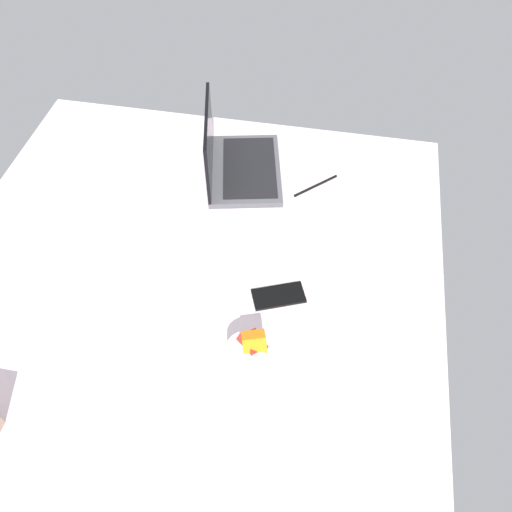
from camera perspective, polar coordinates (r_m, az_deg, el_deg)
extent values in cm
cube|color=silver|center=(146.49, -8.94, -10.01)|extent=(180.00, 140.00, 18.00)
cube|color=#4C4C51|center=(175.19, -1.21, 9.27)|extent=(37.18, 29.57, 2.00)
cube|color=black|center=(174.40, -0.72, 9.57)|extent=(31.98, 22.85, 0.40)
cube|color=black|center=(168.05, -5.11, 12.07)|extent=(32.44, 8.08, 21.00)
cylinder|color=silver|center=(127.11, -1.11, -11.08)|extent=(9.00, 9.00, 11.00)
cube|color=#268C33|center=(129.67, -1.16, -11.07)|extent=(5.94, 6.34, 4.82)
cube|color=yellow|center=(127.30, -1.10, -11.07)|extent=(5.76, 6.71, 4.23)
cube|color=orange|center=(125.53, -0.64, -10.55)|extent=(6.48, 5.10, 5.03)
cube|color=red|center=(124.31, -0.60, -9.58)|extent=(8.19, 8.56, 6.87)
cube|color=orange|center=(122.29, -0.22, -9.27)|extent=(6.77, 6.85, 5.62)
cube|color=black|center=(142.81, 2.44, -4.32)|extent=(11.55, 15.53, 0.80)
cube|color=black|center=(171.73, 6.46, 7.53)|extent=(12.21, 12.67, 0.60)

